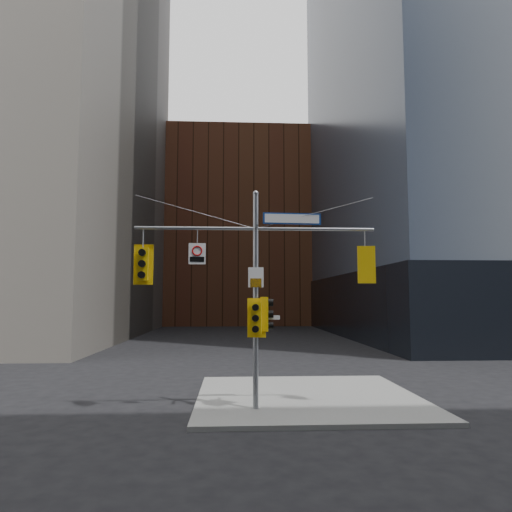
{
  "coord_description": "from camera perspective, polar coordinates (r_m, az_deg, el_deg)",
  "views": [
    {
      "loc": [
        -0.76,
        -13.04,
        3.67
      ],
      "look_at": [
        0.01,
        2.0,
        5.08
      ],
      "focal_mm": 32.0,
      "sensor_mm": 36.0,
      "label": 1
    }
  ],
  "objects": [
    {
      "name": "sidewalk_corner",
      "position": [
        17.63,
        6.42,
        -17.1
      ],
      "size": [
        8.0,
        8.0,
        0.15
      ],
      "primitive_type": "cube",
      "color": "gray",
      "rests_on": "ground"
    },
    {
      "name": "traffic_light_west_arm",
      "position": [
        15.37,
        -13.97,
        -0.99
      ],
      "size": [
        0.64,
        0.52,
        1.34
      ],
      "rotation": [
        0.0,
        0.0,
        0.05
      ],
      "color": "#DCAB0B",
      "rests_on": "ground"
    },
    {
      "name": "brick_midrise",
      "position": [
        71.79,
        -2.31,
        2.92
      ],
      "size": [
        26.0,
        20.0,
        28.0
      ],
      "primitive_type": "cube",
      "color": "brown",
      "rests_on": "ground"
    },
    {
      "name": "traffic_light_east_arm",
      "position": [
        15.72,
        13.51,
        -1.1
      ],
      "size": [
        0.59,
        0.48,
        1.24
      ],
      "rotation": [
        0.0,
        0.0,
        3.08
      ],
      "color": "#DCAB0B",
      "rests_on": "ground"
    },
    {
      "name": "ground",
      "position": [
        13.57,
        0.42,
        -21.06
      ],
      "size": [
        160.0,
        160.0,
        0.0
      ],
      "primitive_type": "plane",
      "color": "black",
      "rests_on": "ground"
    },
    {
      "name": "street_sign_blade",
      "position": [
        15.4,
        4.53,
        4.67
      ],
      "size": [
        1.97,
        0.18,
        0.38
      ],
      "rotation": [
        0.0,
        0.0,
        0.07
      ],
      "color": "navy",
      "rests_on": "ground"
    },
    {
      "name": "regulatory_sign_pole",
      "position": [
        14.95,
        -0.02,
        -2.76
      ],
      "size": [
        0.5,
        0.04,
        0.66
      ],
      "rotation": [
        0.0,
        0.0,
        -0.01
      ],
      "color": "silver",
      "rests_on": "ground"
    },
    {
      "name": "regulatory_sign_arm",
      "position": [
        15.13,
        -7.37,
        0.37
      ],
      "size": [
        0.56,
        0.09,
        0.7
      ],
      "rotation": [
        0.0,
        0.0,
        0.07
      ],
      "color": "silver",
      "rests_on": "ground"
    },
    {
      "name": "traffic_light_pole_side",
      "position": [
        15.08,
        1.21,
        -7.27
      ],
      "size": [
        0.44,
        0.38,
        1.12
      ],
      "rotation": [
        0.0,
        0.0,
        1.52
      ],
      "color": "#DCAB0B",
      "rests_on": "ground"
    },
    {
      "name": "street_blade_ns",
      "position": [
        15.54,
        -0.13,
        -8.93
      ],
      "size": [
        0.07,
        0.83,
        0.17
      ],
      "rotation": [
        0.0,
        0.0,
        0.04
      ],
      "color": "#145926",
      "rests_on": "ground"
    },
    {
      "name": "street_blade_ew",
      "position": [
        15.1,
        1.68,
        -7.69
      ],
      "size": [
        0.7,
        0.07,
        0.14
      ],
      "rotation": [
        0.0,
        0.0,
        -0.05
      ],
      "color": "silver",
      "rests_on": "ground"
    },
    {
      "name": "signal_assembly",
      "position": [
        15.07,
        -0.04,
        -2.53
      ],
      "size": [
        8.0,
        0.8,
        7.3
      ],
      "color": "gray",
      "rests_on": "ground"
    },
    {
      "name": "traffic_light_pole_front",
      "position": [
        14.8,
        0.02,
        -7.75
      ],
      "size": [
        0.61,
        0.52,
        1.27
      ],
      "rotation": [
        0.0,
        0.0,
        -0.15
      ],
      "color": "#DCAB0B",
      "rests_on": "ground"
    }
  ]
}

